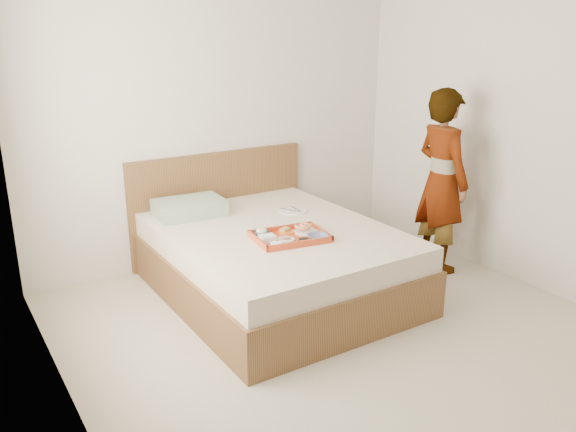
% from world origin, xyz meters
% --- Properties ---
extents(ground, '(3.50, 4.00, 0.01)m').
position_xyz_m(ground, '(0.00, 0.00, 0.00)').
color(ground, beige).
rests_on(ground, ground).
extents(wall_back, '(3.50, 0.01, 2.60)m').
position_xyz_m(wall_back, '(0.00, 2.00, 1.30)').
color(wall_back, silver).
rests_on(wall_back, ground).
extents(wall_left, '(0.01, 4.00, 2.60)m').
position_xyz_m(wall_left, '(-1.75, 0.00, 1.30)').
color(wall_left, silver).
rests_on(wall_left, ground).
extents(wall_right, '(0.01, 4.00, 2.60)m').
position_xyz_m(wall_right, '(1.75, 0.00, 1.30)').
color(wall_right, silver).
rests_on(wall_right, ground).
extents(bed, '(1.65, 2.00, 0.53)m').
position_xyz_m(bed, '(-0.07, 1.00, 0.27)').
color(bed, brown).
rests_on(bed, ground).
extents(headboard, '(1.65, 0.06, 0.95)m').
position_xyz_m(headboard, '(-0.07, 1.97, 0.47)').
color(headboard, brown).
rests_on(headboard, ground).
extents(pillow, '(0.57, 0.41, 0.13)m').
position_xyz_m(pillow, '(-0.48, 1.66, 0.59)').
color(pillow, '#91A98A').
rests_on(pillow, bed).
extents(tray, '(0.57, 0.45, 0.05)m').
position_xyz_m(tray, '(-0.10, 0.74, 0.55)').
color(tray, '#D25524').
rests_on(tray, bed).
extents(prawn_plate, '(0.20, 0.20, 0.01)m').
position_xyz_m(prawn_plate, '(0.06, 0.78, 0.55)').
color(prawn_plate, white).
rests_on(prawn_plate, tray).
extents(navy_bowl_big, '(0.17, 0.17, 0.04)m').
position_xyz_m(navy_bowl_big, '(0.05, 0.60, 0.56)').
color(navy_bowl_big, navy).
rests_on(navy_bowl_big, tray).
extents(sauce_dish, '(0.09, 0.09, 0.03)m').
position_xyz_m(sauce_dish, '(-0.08, 0.60, 0.56)').
color(sauce_dish, black).
rests_on(sauce_dish, tray).
extents(meat_plate, '(0.15, 0.15, 0.01)m').
position_xyz_m(meat_plate, '(-0.15, 0.72, 0.55)').
color(meat_plate, white).
rests_on(meat_plate, tray).
extents(bread_plate, '(0.14, 0.14, 0.01)m').
position_xyz_m(bread_plate, '(-0.06, 0.86, 0.55)').
color(bread_plate, orange).
rests_on(bread_plate, tray).
extents(salad_bowl, '(0.13, 0.13, 0.04)m').
position_xyz_m(salad_bowl, '(-0.25, 0.89, 0.56)').
color(salad_bowl, navy).
rests_on(salad_bowl, tray).
extents(plastic_tub, '(0.12, 0.10, 0.05)m').
position_xyz_m(plastic_tub, '(-0.28, 0.76, 0.57)').
color(plastic_tub, silver).
rests_on(plastic_tub, tray).
extents(cheese_round, '(0.09, 0.09, 0.03)m').
position_xyz_m(cheese_round, '(-0.28, 0.64, 0.56)').
color(cheese_round, white).
rests_on(cheese_round, tray).
extents(dinner_plate, '(0.27, 0.27, 0.01)m').
position_xyz_m(dinner_plate, '(0.29, 1.30, 0.54)').
color(dinner_plate, white).
rests_on(dinner_plate, bed).
extents(person, '(0.43, 0.60, 1.53)m').
position_xyz_m(person, '(1.38, 0.70, 0.77)').
color(person, white).
rests_on(person, ground).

